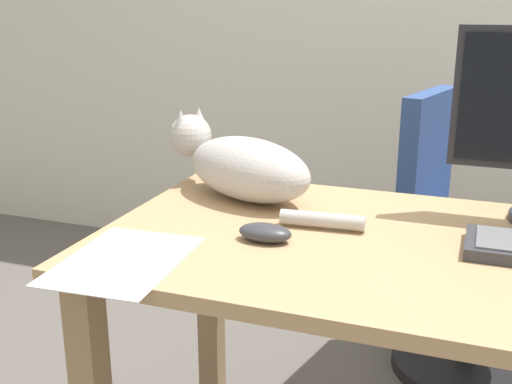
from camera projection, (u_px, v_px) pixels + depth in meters
name	position (u px, v px, depth m)	size (l,w,h in m)	color
desk	(438.00, 300.00, 1.25)	(1.38, 0.70, 0.72)	tan
office_chair	(460.00, 257.00, 2.02)	(0.49, 0.48, 0.92)	black
cat	(242.00, 165.00, 1.52)	(0.56, 0.32, 0.20)	#B2ADA8
computer_mouse	(265.00, 232.00, 1.26)	(0.11, 0.06, 0.04)	#333338
paper_sheet	(123.00, 260.00, 1.17)	(0.21, 0.30, 0.00)	white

